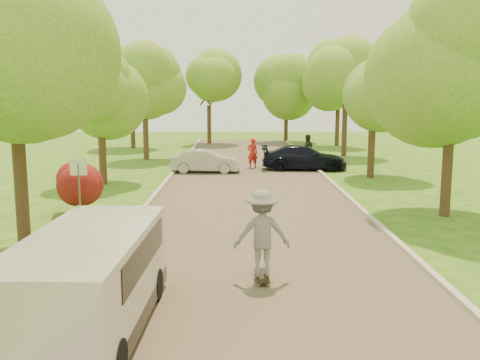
{
  "coord_description": "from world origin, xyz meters",
  "views": [
    {
      "loc": [
        -0.58,
        -13.48,
        4.23
      ],
      "look_at": [
        -0.46,
        5.0,
        1.3
      ],
      "focal_mm": 40.0,
      "sensor_mm": 36.0,
      "label": 1
    }
  ],
  "objects_px": {
    "silver_sedan": "(205,161)",
    "skateboarder": "(262,233)",
    "dark_sedan": "(304,158)",
    "minivan": "(89,281)",
    "person_olive": "(307,149)",
    "longboard": "(262,276)",
    "street_sign": "(79,177)",
    "person_striped": "(252,153)"
  },
  "relations": [
    {
      "from": "dark_sedan",
      "to": "person_olive",
      "type": "distance_m",
      "value": 2.59
    },
    {
      "from": "dark_sedan",
      "to": "skateboarder",
      "type": "height_order",
      "value": "skateboarder"
    },
    {
      "from": "silver_sedan",
      "to": "person_striped",
      "type": "bearing_deg",
      "value": -52.15
    },
    {
      "from": "longboard",
      "to": "person_olive",
      "type": "xyz_separation_m",
      "value": [
        3.79,
        21.13,
        0.82
      ]
    },
    {
      "from": "street_sign",
      "to": "skateboarder",
      "type": "height_order",
      "value": "street_sign"
    },
    {
      "from": "person_striped",
      "to": "silver_sedan",
      "type": "bearing_deg",
      "value": 19.34
    },
    {
      "from": "street_sign",
      "to": "person_olive",
      "type": "height_order",
      "value": "street_sign"
    },
    {
      "from": "silver_sedan",
      "to": "longboard",
      "type": "xyz_separation_m",
      "value": [
        2.3,
        -17.55,
        -0.52
      ]
    },
    {
      "from": "minivan",
      "to": "person_olive",
      "type": "relative_size",
      "value": 2.68
    },
    {
      "from": "street_sign",
      "to": "dark_sedan",
      "type": "xyz_separation_m",
      "value": [
        9.1,
        12.94,
        -0.86
      ]
    },
    {
      "from": "person_striped",
      "to": "street_sign",
      "type": "bearing_deg",
      "value": 49.68
    },
    {
      "from": "longboard",
      "to": "person_striped",
      "type": "distance_m",
      "value": 19.48
    },
    {
      "from": "skateboarder",
      "to": "person_olive",
      "type": "xyz_separation_m",
      "value": [
        3.79,
        21.13,
        -0.2
      ]
    },
    {
      "from": "silver_sedan",
      "to": "skateboarder",
      "type": "distance_m",
      "value": 17.71
    },
    {
      "from": "skateboarder",
      "to": "longboard",
      "type": "bearing_deg",
      "value": -93.02
    },
    {
      "from": "silver_sedan",
      "to": "person_olive",
      "type": "relative_size",
      "value": 2.04
    },
    {
      "from": "silver_sedan",
      "to": "dark_sedan",
      "type": "height_order",
      "value": "dark_sedan"
    },
    {
      "from": "dark_sedan",
      "to": "person_striped",
      "type": "bearing_deg",
      "value": 76.99
    },
    {
      "from": "minivan",
      "to": "person_olive",
      "type": "height_order",
      "value": "person_olive"
    },
    {
      "from": "silver_sedan",
      "to": "person_striped",
      "type": "distance_m",
      "value": 3.28
    },
    {
      "from": "silver_sedan",
      "to": "skateboarder",
      "type": "xyz_separation_m",
      "value": [
        2.3,
        -17.55,
        0.5
      ]
    },
    {
      "from": "dark_sedan",
      "to": "longboard",
      "type": "height_order",
      "value": "dark_sedan"
    },
    {
      "from": "longboard",
      "to": "person_striped",
      "type": "bearing_deg",
      "value": -94.03
    },
    {
      "from": "skateboarder",
      "to": "person_striped",
      "type": "bearing_deg",
      "value": -94.03
    },
    {
      "from": "skateboarder",
      "to": "person_olive",
      "type": "relative_size",
      "value": 1.07
    },
    {
      "from": "street_sign",
      "to": "skateboarder",
      "type": "bearing_deg",
      "value": -44.31
    },
    {
      "from": "minivan",
      "to": "skateboarder",
      "type": "relative_size",
      "value": 2.51
    },
    {
      "from": "longboard",
      "to": "skateboarder",
      "type": "relative_size",
      "value": 0.52
    },
    {
      "from": "minivan",
      "to": "silver_sedan",
      "type": "relative_size",
      "value": 1.31
    },
    {
      "from": "silver_sedan",
      "to": "person_olive",
      "type": "xyz_separation_m",
      "value": [
        6.09,
        3.58,
        0.3
      ]
    },
    {
      "from": "dark_sedan",
      "to": "longboard",
      "type": "relative_size",
      "value": 4.67
    },
    {
      "from": "dark_sedan",
      "to": "longboard",
      "type": "xyz_separation_m",
      "value": [
        -3.3,
        -18.6,
        -0.59
      ]
    },
    {
      "from": "dark_sedan",
      "to": "minivan",
      "type": "bearing_deg",
      "value": 166.31
    },
    {
      "from": "person_striped",
      "to": "person_olive",
      "type": "xyz_separation_m",
      "value": [
        3.43,
        1.68,
        0.06
      ]
    },
    {
      "from": "longboard",
      "to": "skateboarder",
      "type": "bearing_deg",
      "value": 86.98
    },
    {
      "from": "silver_sedan",
      "to": "person_olive",
      "type": "distance_m",
      "value": 7.07
    },
    {
      "from": "person_olive",
      "to": "dark_sedan",
      "type": "bearing_deg",
      "value": 75.98
    },
    {
      "from": "silver_sedan",
      "to": "minivan",
      "type": "bearing_deg",
      "value": 179.7
    },
    {
      "from": "street_sign",
      "to": "person_striped",
      "type": "distance_m",
      "value": 15.13
    },
    {
      "from": "dark_sedan",
      "to": "skateboarder",
      "type": "relative_size",
      "value": 2.43
    },
    {
      "from": "minivan",
      "to": "person_olive",
      "type": "xyz_separation_m",
      "value": [
        6.99,
        23.85,
        -0.04
      ]
    },
    {
      "from": "person_olive",
      "to": "skateboarder",
      "type": "bearing_deg",
      "value": 76.75
    }
  ]
}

